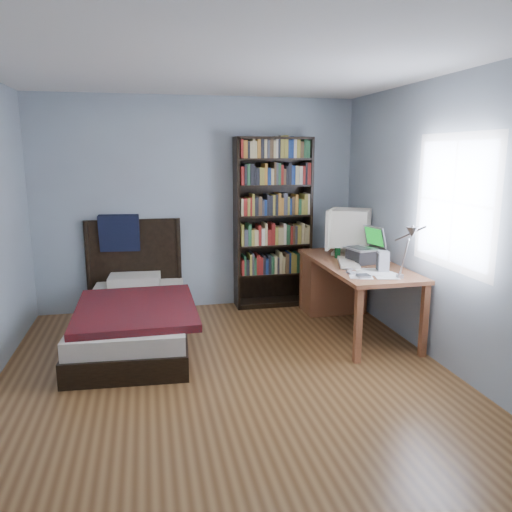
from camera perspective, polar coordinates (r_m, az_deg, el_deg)
name	(u,v)px	position (r m, az deg, el deg)	size (l,w,h in m)	color
room	(231,231)	(3.94, -2.93, 2.93)	(4.20, 4.24, 2.50)	brown
desk	(338,280)	(5.81, 9.40, -2.74)	(0.75, 1.72, 0.73)	brown
crt_monitor	(347,229)	(5.66, 10.41, 3.09)	(0.64, 0.58, 0.52)	beige
laptop	(362,253)	(5.28, 12.07, 0.36)	(0.37, 0.36, 0.39)	#2D2D30
desk_lamp	(410,237)	(4.34, 17.23, 2.04)	(0.21, 0.46, 0.54)	#99999E
keyboard	(349,263)	(5.20, 10.53, -0.78)	(0.20, 0.50, 0.03)	beige
speaker	(383,261)	(4.94, 14.31, -0.61)	(0.10, 0.10, 0.20)	gray
soda_can	(337,253)	(5.49, 9.30, 0.36)	(0.06, 0.06, 0.11)	#073518
mouse	(348,257)	(5.51, 10.47, -0.09)	(0.06, 0.10, 0.03)	silver
phone_silver	(347,269)	(4.97, 10.38, -1.42)	(0.05, 0.11, 0.02)	#AEAEB2
phone_grey	(350,273)	(4.80, 10.74, -1.90)	(0.05, 0.09, 0.02)	gray
external_drive	(363,276)	(4.69, 12.17, -2.26)	(0.11, 0.11, 0.02)	gray
bookshelf	(273,223)	(6.03, 1.93, 3.78)	(0.92, 0.30, 2.04)	black
bed	(134,314)	(5.23, -13.73, -6.45)	(1.17, 2.15, 1.16)	black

